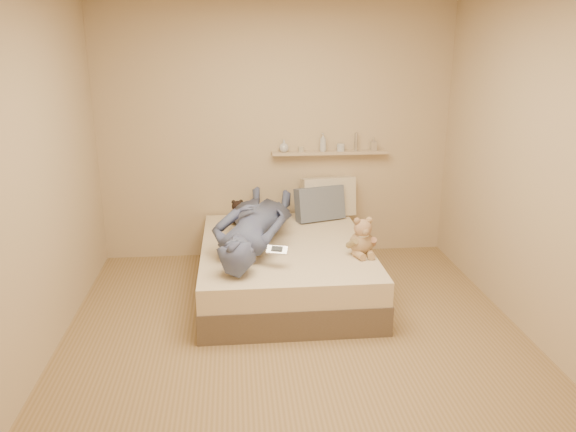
{
  "coord_description": "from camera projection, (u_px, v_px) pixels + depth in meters",
  "views": [
    {
      "loc": [
        -0.43,
        -3.8,
        2.19
      ],
      "look_at": [
        0.0,
        0.65,
        0.8
      ],
      "focal_mm": 35.0,
      "sensor_mm": 36.0,
      "label": 1
    }
  ],
  "objects": [
    {
      "name": "pillow_cream",
      "position": [
        328.0,
        197.0,
        5.83
      ],
      "size": [
        0.58,
        0.29,
        0.42
      ],
      "primitive_type": "cube",
      "rotation": [
        -0.13,
        0.0,
        0.15
      ],
      "color": "beige",
      "rests_on": "bed"
    },
    {
      "name": "bed",
      "position": [
        285.0,
        267.0,
        5.12
      ],
      "size": [
        1.5,
        1.9,
        0.45
      ],
      "color": "brown",
      "rests_on": "floor"
    },
    {
      "name": "teddy_bear",
      "position": [
        362.0,
        239.0,
        4.75
      ],
      "size": [
        0.28,
        0.27,
        0.34
      ],
      "color": "#A27A58",
      "rests_on": "bed"
    },
    {
      "name": "game_console",
      "position": [
        277.0,
        250.0,
        4.48
      ],
      "size": [
        0.18,
        0.12,
        0.06
      ],
      "color": "silver",
      "rests_on": "bed"
    },
    {
      "name": "wall_shelf",
      "position": [
        330.0,
        153.0,
        5.77
      ],
      "size": [
        1.2,
        0.12,
        0.03
      ],
      "primitive_type": "cube",
      "color": "tan",
      "rests_on": "wall_back"
    },
    {
      "name": "person",
      "position": [
        254.0,
        223.0,
        4.97
      ],
      "size": [
        1.0,
        1.78,
        0.4
      ],
      "primitive_type": "imported",
      "rotation": [
        0.0,
        0.0,
        2.9
      ],
      "color": "#434F6A",
      "rests_on": "bed"
    },
    {
      "name": "shelf_bottles",
      "position": [
        321.0,
        145.0,
        5.74
      ],
      "size": [
        1.03,
        0.14,
        0.19
      ],
      "color": "#B5B8BE",
      "rests_on": "wall_shelf"
    },
    {
      "name": "dark_plush",
      "position": [
        237.0,
        214.0,
        5.56
      ],
      "size": [
        0.17,
        0.17,
        0.26
      ],
      "color": "black",
      "rests_on": "bed"
    },
    {
      "name": "pillow_grey",
      "position": [
        320.0,
        204.0,
        5.69
      ],
      "size": [
        0.54,
        0.34,
        0.36
      ],
      "primitive_type": "cube",
      "rotation": [
        -0.19,
        0.0,
        0.31
      ],
      "color": "slate",
      "rests_on": "bed"
    },
    {
      "name": "room",
      "position": [
        297.0,
        175.0,
        3.91
      ],
      "size": [
        3.8,
        3.8,
        3.8
      ],
      "color": "olive",
      "rests_on": "ground"
    }
  ]
}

